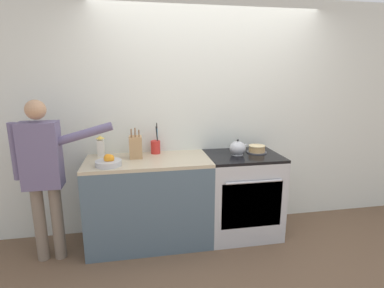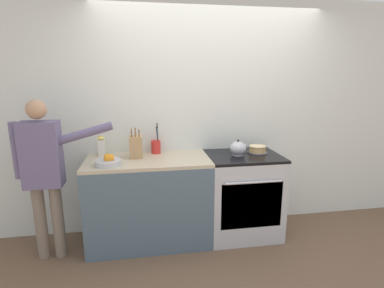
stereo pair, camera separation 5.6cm
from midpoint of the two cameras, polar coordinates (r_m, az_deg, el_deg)
name	(u,v)px [view 2 (the right image)]	position (r m, az deg, el deg)	size (l,w,h in m)	color
ground_plane	(221,250)	(3.32, 6.00, -19.44)	(16.00, 16.00, 0.00)	brown
wall_back	(209,117)	(3.46, 3.69, 5.08)	(8.00, 0.04, 2.60)	silver
counter_cabinet	(149,201)	(3.28, -7.65, -10.69)	(1.28, 0.63, 0.93)	#4C6070
stove_range	(242,195)	(3.46, 10.00, -9.50)	(0.79, 0.66, 0.93)	#B7BABF
layer_cake	(257,150)	(3.41, 12.82, -1.03)	(0.22, 0.22, 0.08)	#4C4C51
tea_kettle	(238,148)	(3.27, 9.26, -0.83)	(0.22, 0.18, 0.17)	#B7BABF
knife_block	(136,147)	(3.18, -10.14, -0.51)	(0.13, 0.15, 0.32)	tan
utensil_crock	(156,146)	(3.32, -6.38, -0.43)	(0.10, 0.10, 0.34)	red
fruit_bowl	(109,162)	(2.98, -15.10, -3.24)	(0.25, 0.25, 0.12)	#B7BABF
milk_carton	(101,146)	(3.32, -16.41, -0.42)	(0.07, 0.07, 0.22)	white
person_baker	(44,168)	(3.12, -25.89, -4.06)	(0.91, 0.20, 1.57)	#7A6B5B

